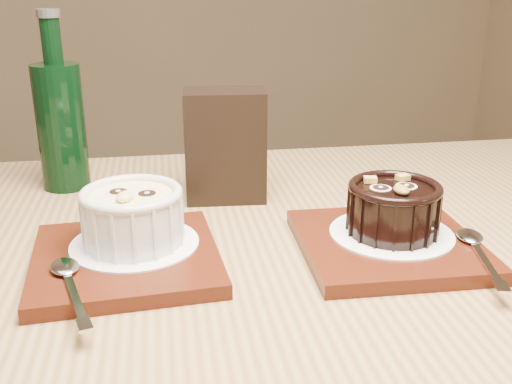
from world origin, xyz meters
TOP-DOWN VIEW (x-y plane):
  - table at (0.05, -0.16)m, footprint 1.24×0.87m
  - tray_left at (-0.08, -0.14)m, footprint 0.18×0.18m
  - doily_left at (-0.07, -0.12)m, footprint 0.13×0.13m
  - ramekin_white at (-0.07, -0.12)m, footprint 0.10×0.10m
  - spoon_left at (-0.12, -0.20)m, footprint 0.05×0.14m
  - tray_right at (0.19, -0.16)m, footprint 0.19×0.19m
  - doily_right at (0.20, -0.15)m, footprint 0.13×0.13m
  - ramekin_dark at (0.20, -0.15)m, footprint 0.10×0.10m
  - spoon_right at (0.26, -0.21)m, footprint 0.06×0.14m
  - condiment_stand at (0.05, 0.03)m, footprint 0.11×0.07m
  - green_bottle at (-0.15, 0.12)m, footprint 0.06×0.06m

SIDE VIEW (x-z plane):
  - table at x=0.05m, z-range 0.28..1.03m
  - tray_left at x=-0.08m, z-range 0.75..0.76m
  - tray_right at x=0.19m, z-range 0.75..0.76m
  - doily_left at x=-0.07m, z-range 0.77..0.77m
  - doily_right at x=0.20m, z-range 0.77..0.77m
  - spoon_left at x=-0.12m, z-range 0.77..0.77m
  - spoon_right at x=0.26m, z-range 0.77..0.77m
  - ramekin_dark at x=0.20m, z-range 0.77..0.83m
  - ramekin_white at x=-0.07m, z-range 0.77..0.83m
  - condiment_stand at x=0.05m, z-range 0.75..0.89m
  - green_bottle at x=-0.15m, z-range 0.72..0.96m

